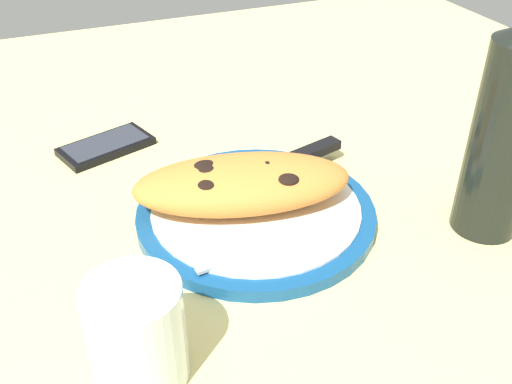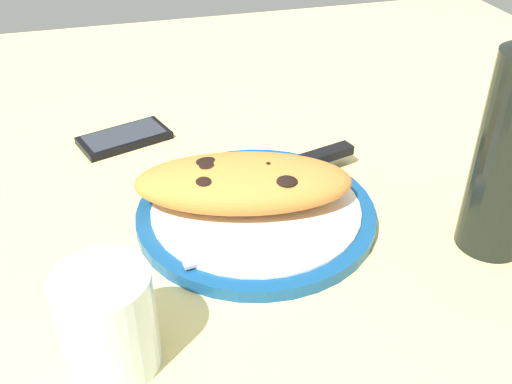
{
  "view_description": "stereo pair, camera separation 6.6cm",
  "coord_description": "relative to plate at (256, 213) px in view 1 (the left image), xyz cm",
  "views": [
    {
      "loc": [
        -20.72,
        -50.33,
        40.44
      ],
      "look_at": [
        0.0,
        0.0,
        3.76
      ],
      "focal_mm": 41.34,
      "sensor_mm": 36.0,
      "label": 1
    },
    {
      "loc": [
        -14.52,
        -52.46,
        40.44
      ],
      "look_at": [
        0.0,
        0.0,
        3.76
      ],
      "focal_mm": 41.34,
      "sensor_mm": 36.0,
      "label": 2
    }
  ],
  "objects": [
    {
      "name": "smartphone",
      "position": [
        -12.93,
        22.71,
        -0.29
      ],
      "size": [
        13.57,
        9.85,
        1.16
      ],
      "color": "black",
      "rests_on": "ground_plane"
    },
    {
      "name": "calzone",
      "position": [
        -1.14,
        1.26,
        3.59
      ],
      "size": [
        26.33,
        16.24,
        5.28
      ],
      "color": "orange",
      "rests_on": "plate"
    },
    {
      "name": "water_glass",
      "position": [
        -17.11,
        -16.51,
        3.37
      ],
      "size": [
        7.94,
        7.94,
        9.58
      ],
      "color": "silver",
      "rests_on": "ground_plane"
    },
    {
      "name": "fork",
      "position": [
        -0.0,
        -6.76,
        1.11
      ],
      "size": [
        16.34,
        3.83,
        0.4
      ],
      "color": "silver",
      "rests_on": "plate"
    },
    {
      "name": "plate",
      "position": [
        0.0,
        0.0,
        0.0
      ],
      "size": [
        27.2,
        27.2,
        1.76
      ],
      "color": "navy",
      "rests_on": "ground_plane"
    },
    {
      "name": "wine_bottle",
      "position": [
        23.21,
        -10.87,
        11.33
      ],
      "size": [
        7.15,
        7.15,
        29.21
      ],
      "color": "black",
      "rests_on": "ground_plane"
    },
    {
      "name": "ground_plane",
      "position": [
        0.0,
        0.0,
        -2.35
      ],
      "size": [
        150.0,
        150.0,
        3.0
      ],
      "primitive_type": "cube",
      "color": "#E5D684"
    },
    {
      "name": "knife",
      "position": [
        7.57,
        6.82,
        1.39
      ],
      "size": [
        22.54,
        7.7,
        1.2
      ],
      "color": "silver",
      "rests_on": "plate"
    }
  ]
}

